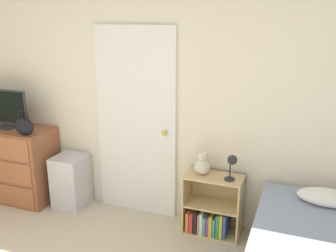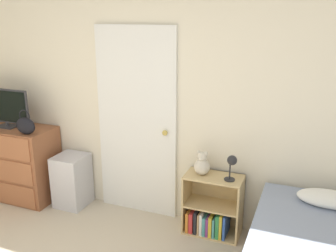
{
  "view_description": "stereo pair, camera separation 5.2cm",
  "coord_description": "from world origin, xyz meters",
  "px_view_note": "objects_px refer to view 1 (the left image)",
  "views": [
    {
      "loc": [
        1.6,
        -1.11,
        2.11
      ],
      "look_at": [
        0.41,
        2.05,
        1.09
      ],
      "focal_mm": 40.0,
      "sensor_mm": 36.0,
      "label": 1
    },
    {
      "loc": [
        1.65,
        -1.09,
        2.11
      ],
      "look_at": [
        0.41,
        2.05,
        1.09
      ],
      "focal_mm": 40.0,
      "sensor_mm": 36.0,
      "label": 2
    }
  ],
  "objects_px": {
    "storage_bin": "(71,181)",
    "dresser": "(10,162)",
    "tv": "(3,108)",
    "desk_lamp": "(232,163)",
    "bookshelf": "(211,212)",
    "handbag": "(24,126)",
    "teddy_bear": "(202,164)"
  },
  "relations": [
    {
      "from": "desk_lamp",
      "to": "handbag",
      "type": "bearing_deg",
      "value": -174.96
    },
    {
      "from": "dresser",
      "to": "teddy_bear",
      "type": "height_order",
      "value": "dresser"
    },
    {
      "from": "tv",
      "to": "desk_lamp",
      "type": "xyz_separation_m",
      "value": [
        2.58,
        0.06,
        -0.31
      ]
    },
    {
      "from": "storage_bin",
      "to": "teddy_bear",
      "type": "relative_size",
      "value": 2.48
    },
    {
      "from": "bookshelf",
      "to": "desk_lamp",
      "type": "distance_m",
      "value": 0.6
    },
    {
      "from": "storage_bin",
      "to": "bookshelf",
      "type": "distance_m",
      "value": 1.62
    },
    {
      "from": "dresser",
      "to": "tv",
      "type": "distance_m",
      "value": 0.66
    },
    {
      "from": "handbag",
      "to": "desk_lamp",
      "type": "relative_size",
      "value": 1.08
    },
    {
      "from": "dresser",
      "to": "tv",
      "type": "bearing_deg",
      "value": -51.81
    },
    {
      "from": "handbag",
      "to": "teddy_bear",
      "type": "distance_m",
      "value": 1.92
    },
    {
      "from": "handbag",
      "to": "storage_bin",
      "type": "xyz_separation_m",
      "value": [
        0.38,
        0.21,
        -0.66
      ]
    },
    {
      "from": "tv",
      "to": "handbag",
      "type": "xyz_separation_m",
      "value": [
        0.39,
        -0.13,
        -0.13
      ]
    },
    {
      "from": "tv",
      "to": "storage_bin",
      "type": "relative_size",
      "value": 1.08
    },
    {
      "from": "bookshelf",
      "to": "teddy_bear",
      "type": "distance_m",
      "value": 0.5
    },
    {
      "from": "teddy_bear",
      "to": "bookshelf",
      "type": "bearing_deg",
      "value": -1.75
    },
    {
      "from": "bookshelf",
      "to": "desk_lamp",
      "type": "bearing_deg",
      "value": -11.47
    },
    {
      "from": "handbag",
      "to": "desk_lamp",
      "type": "height_order",
      "value": "handbag"
    },
    {
      "from": "dresser",
      "to": "handbag",
      "type": "bearing_deg",
      "value": -20.07
    },
    {
      "from": "tv",
      "to": "desk_lamp",
      "type": "bearing_deg",
      "value": 1.3
    },
    {
      "from": "storage_bin",
      "to": "teddy_bear",
      "type": "bearing_deg",
      "value": 0.98
    },
    {
      "from": "dresser",
      "to": "teddy_bear",
      "type": "distance_m",
      "value": 2.31
    },
    {
      "from": "dresser",
      "to": "bookshelf",
      "type": "bearing_deg",
      "value": 2.01
    },
    {
      "from": "tv",
      "to": "bookshelf",
      "type": "xyz_separation_m",
      "value": [
        2.39,
        0.1,
        -0.87
      ]
    },
    {
      "from": "tv",
      "to": "bookshelf",
      "type": "distance_m",
      "value": 2.55
    },
    {
      "from": "teddy_bear",
      "to": "tv",
      "type": "bearing_deg",
      "value": -177.5
    },
    {
      "from": "tv",
      "to": "storage_bin",
      "type": "bearing_deg",
      "value": 5.45
    },
    {
      "from": "storage_bin",
      "to": "dresser",
      "type": "bearing_deg",
      "value": -175.53
    },
    {
      "from": "storage_bin",
      "to": "bookshelf",
      "type": "bearing_deg",
      "value": 0.81
    },
    {
      "from": "teddy_bear",
      "to": "desk_lamp",
      "type": "height_order",
      "value": "desk_lamp"
    },
    {
      "from": "dresser",
      "to": "tv",
      "type": "relative_size",
      "value": 1.69
    },
    {
      "from": "dresser",
      "to": "bookshelf",
      "type": "height_order",
      "value": "dresser"
    },
    {
      "from": "tv",
      "to": "handbag",
      "type": "relative_size",
      "value": 2.35
    }
  ]
}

